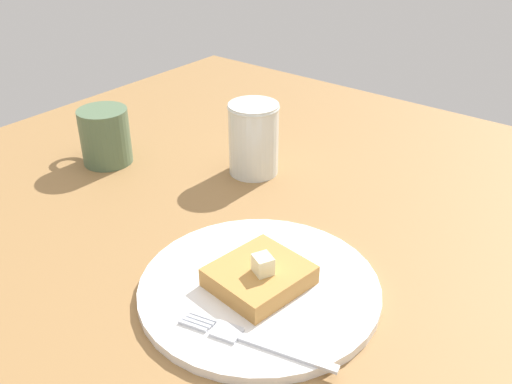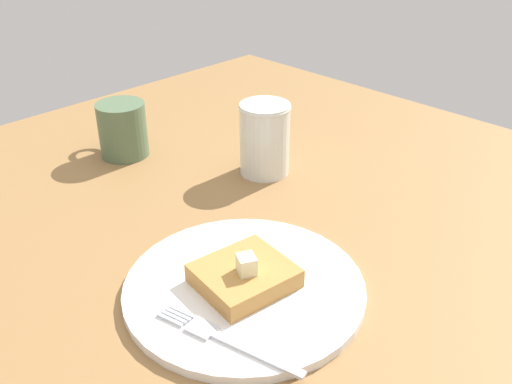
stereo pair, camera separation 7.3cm
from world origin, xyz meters
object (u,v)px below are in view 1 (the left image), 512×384
(plate, at_px, (259,288))
(syrup_jar, at_px, (254,142))
(fork, at_px, (248,339))
(coffee_mug, at_px, (104,136))

(plate, distance_m, syrup_jar, 0.29)
(plate, relative_size, syrup_jar, 2.42)
(plate, distance_m, fork, 0.09)
(fork, xyz_separation_m, coffee_mug, (0.43, -0.18, 0.03))
(fork, height_order, syrup_jar, syrup_jar)
(fork, bearing_deg, plate, -59.19)
(coffee_mug, bearing_deg, plate, 164.85)
(coffee_mug, bearing_deg, fork, 157.47)
(plate, relative_size, fork, 1.66)
(syrup_jar, xyz_separation_m, coffee_mug, (0.20, 0.12, -0.01))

